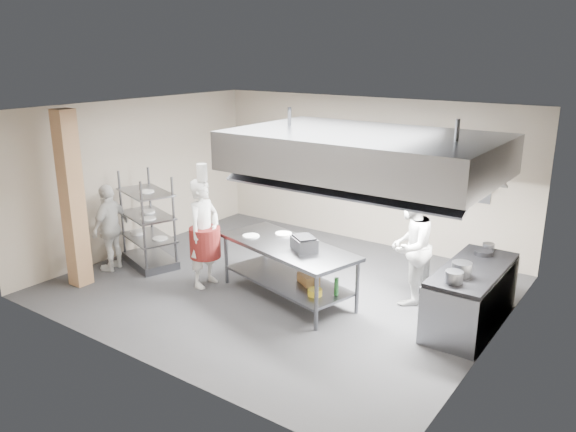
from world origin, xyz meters
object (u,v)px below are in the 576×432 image
Objects in this scene: pass_rack at (148,220)px; cooking_range at (471,298)px; island at (288,271)px; chef_line at (410,246)px; griddle at (304,244)px; chef_plating at (110,227)px; stockpot at (462,269)px; chef_head at (204,233)px.

pass_rack reaches higher than cooking_range.
chef_line is at bearing 45.43° from island.
cooking_range is at bearing 30.10° from island.
cooking_range is at bearing 75.76° from chef_line.
pass_rack is 0.87× the size of cooking_range.
chef_plating is at bearing -134.03° from griddle.
pass_rack is at bearing -76.68° from chef_line.
chef_plating is at bearing -164.98° from cooking_range.
stockpot is (5.65, 0.68, 0.12)m from pass_rack.
island is at bearing 89.48° from chef_plating.
chef_line reaches higher than pass_rack.
griddle is (0.36, -0.06, 0.56)m from island.
cooking_range is 0.70m from stockpot.
island is 1.99m from chef_line.
chef_plating is (-6.08, -1.63, 0.38)m from cooking_range.
cooking_range is 4.37m from chef_head.
chef_plating is 3.92× the size of griddle.
chef_line is at bearing 168.26° from cooking_range.
chef_plating is (-0.38, -0.55, -0.07)m from pass_rack.
pass_rack is 6.30× the size of stockpot.
chef_plating is (-3.35, -0.86, 0.35)m from island.
stockpot is at bearing 56.21° from chef_line.
stockpot reaches higher than cooking_range.
stockpot is (4.13, 0.77, 0.07)m from chef_head.
chef_plating is at bearing 98.69° from chef_head.
griddle is at bearing 22.84° from pass_rack.
griddle reaches higher than stockpot.
island is 3.01m from pass_rack.
pass_rack reaches higher than island.
cooking_range is at bearing 53.32° from griddle.
pass_rack is (-2.97, -0.31, 0.42)m from island.
chef_plating is 3.79m from griddle.
chef_head is (-1.45, -0.40, 0.47)m from island.
stockpot is at bearing 22.17° from island.
pass_rack is 4.25× the size of griddle.
griddle is (1.81, 0.33, 0.08)m from chef_head.
chef_head is 6.71× the size of stockpot.
cooking_range is (5.70, 1.08, -0.45)m from pass_rack.
griddle is (3.33, 0.25, 0.14)m from pass_rack.
chef_line is (3.10, 1.40, 0.00)m from chef_head.
chef_head is at bearing -135.65° from griddle.
pass_rack reaches higher than griddle.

